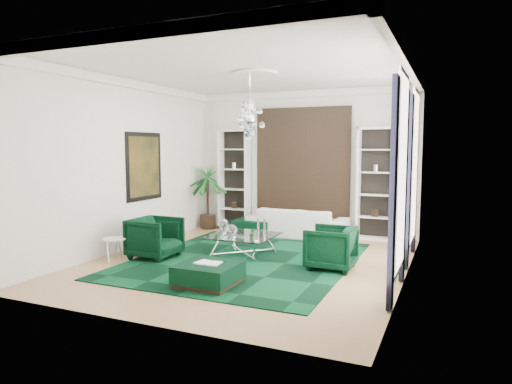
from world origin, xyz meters
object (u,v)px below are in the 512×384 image
at_px(coffee_table, 243,245).
at_px(ottoman_side, 255,227).
at_px(palm, 208,187).
at_px(armchair_left, 155,238).
at_px(side_table, 115,250).
at_px(armchair_right, 331,248).
at_px(sofa, 297,223).
at_px(ottoman_front, 209,274).

bearing_deg(coffee_table, ottoman_side, 107.64).
bearing_deg(coffee_table, palm, 131.92).
distance_m(armchair_left, ottoman_side, 3.21).
bearing_deg(side_table, armchair_right, 15.25).
distance_m(armchair_right, coffee_table, 1.99).
bearing_deg(sofa, armchair_left, 58.75).
relative_size(sofa, armchair_left, 2.72).
relative_size(sofa, side_table, 5.40).
relative_size(armchair_left, armchair_right, 1.05).
relative_size(armchair_right, ottoman_side, 0.94).
height_order(ottoman_side, side_table, side_table).
xyz_separation_m(armchair_right, ottoman_side, (-2.66, 2.46, -0.20)).
bearing_deg(armchair_left, ottoman_side, -16.58).
bearing_deg(coffee_table, side_table, -147.70).
distance_m(ottoman_front, palm, 5.48).
bearing_deg(coffee_table, armchair_left, -151.45).
bearing_deg(palm, armchair_left, -78.62).
bearing_deg(coffee_table, sofa, 80.70).
relative_size(coffee_table, ottoman_front, 1.41).
height_order(armchair_right, ottoman_front, armchair_right).
bearing_deg(side_table, ottoman_side, 67.01).
height_order(armchair_right, palm, palm).
bearing_deg(ottoman_front, palm, 119.62).
height_order(sofa, armchair_left, armchair_left).
bearing_deg(armchair_right, side_table, -74.75).
xyz_separation_m(sofa, ottoman_side, (-1.10, -0.24, -0.16)).
relative_size(armchair_right, coffee_table, 0.67).
distance_m(armchair_left, armchair_right, 3.63).
relative_size(coffee_table, palm, 0.56).
distance_m(armchair_right, palm, 5.18).
distance_m(armchair_right, ottoman_front, 2.46).
height_order(sofa, ottoman_front, sofa).
bearing_deg(armchair_right, palm, -123.59).
distance_m(armchair_left, side_table, 0.83).
height_order(armchair_right, side_table, armchair_right).
xyz_separation_m(armchair_right, ottoman_front, (-1.60, -1.85, -0.22)).
bearing_deg(armchair_left, palm, 11.38).
height_order(armchair_left, side_table, armchair_left).
relative_size(sofa, armchair_right, 2.84).
distance_m(armchair_left, palm, 3.60).
bearing_deg(palm, ottoman_side, -13.10).
xyz_separation_m(ottoman_side, ottoman_front, (1.06, -4.31, -0.02)).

